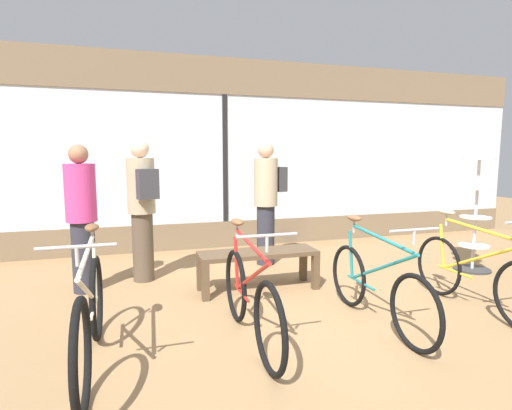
# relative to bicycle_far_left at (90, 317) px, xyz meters

# --- Properties ---
(ground_plane) EXTENTS (24.00, 24.00, 0.00)m
(ground_plane) POSITION_rel_bicycle_far_left_xyz_m (1.84, 0.38, -0.40)
(ground_plane) COLOR #99754C
(shop_back_wall) EXTENTS (12.00, 0.08, 3.20)m
(shop_back_wall) POSITION_rel_bicycle_far_left_xyz_m (1.84, 3.64, 1.24)
(shop_back_wall) COLOR #7A664C
(shop_back_wall) RESTS_ON ground_plane
(bicycle_far_left) EXTENTS (0.46, 1.79, 1.05)m
(bicycle_far_left) POSITION_rel_bicycle_far_left_xyz_m (0.00, 0.00, 0.00)
(bicycle_far_left) COLOR black
(bicycle_far_left) RESTS_ON ground_plane
(bicycle_left) EXTENTS (0.46, 1.69, 1.03)m
(bicycle_left) POSITION_rel_bicycle_far_left_xyz_m (1.25, 0.06, -0.01)
(bicycle_left) COLOR black
(bicycle_left) RESTS_ON ground_plane
(bicycle_right) EXTENTS (0.46, 1.70, 1.00)m
(bicycle_right) POSITION_rel_bicycle_far_left_xyz_m (2.48, 0.06, -0.03)
(bicycle_right) COLOR black
(bicycle_right) RESTS_ON ground_plane
(bicycle_far_right) EXTENTS (0.46, 1.74, 1.02)m
(bicycle_far_right) POSITION_rel_bicycle_far_left_xyz_m (3.64, 0.05, -0.01)
(bicycle_far_right) COLOR black
(bicycle_far_right) RESTS_ON ground_plane
(accessory_rack) EXTENTS (0.48, 0.48, 1.64)m
(accessory_rack) POSITION_rel_bicycle_far_left_xyz_m (4.80, 1.21, 0.28)
(accessory_rack) COLOR #333333
(accessory_rack) RESTS_ON ground_plane
(display_bench) EXTENTS (1.40, 0.44, 0.47)m
(display_bench) POSITION_rel_bicycle_far_left_xyz_m (1.72, 1.32, -0.02)
(display_bench) COLOR brown
(display_bench) RESTS_ON ground_plane
(customer_near_rack) EXTENTS (0.47, 0.47, 1.71)m
(customer_near_rack) POSITION_rel_bicycle_far_left_xyz_m (-0.24, 1.85, 0.50)
(customer_near_rack) COLOR #2D2D38
(customer_near_rack) RESTS_ON ground_plane
(customer_by_window) EXTENTS (0.55, 0.43, 1.77)m
(customer_by_window) POSITION_rel_bicycle_far_left_xyz_m (2.18, 2.37, 0.56)
(customer_by_window) COLOR #2D2D38
(customer_by_window) RESTS_ON ground_plane
(customer_mid_floor) EXTENTS (0.43, 0.55, 1.78)m
(customer_mid_floor) POSITION_rel_bicycle_far_left_xyz_m (0.43, 2.07, 0.56)
(customer_mid_floor) COLOR brown
(customer_mid_floor) RESTS_ON ground_plane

